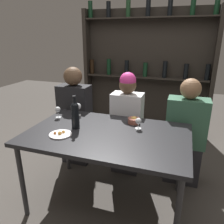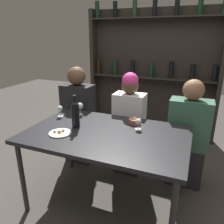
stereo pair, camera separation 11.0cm
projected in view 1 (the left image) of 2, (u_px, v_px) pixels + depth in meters
The scene contains 12 objects.
ground_plane at pixel (108, 201), 2.20m from camera, with size 10.00×10.00×0.00m, color #47423D.
dining_table at pixel (107, 139), 1.97m from camera, with size 1.44×0.91×0.76m.
wine_rack_wall at pixel (146, 69), 3.50m from camera, with size 2.05×0.21×2.09m.
wine_bottle at pixel (75, 114), 2.00m from camera, with size 0.07×0.07×0.31m.
wine_glass_0 at pixel (78, 107), 2.34m from camera, with size 0.07×0.07×0.14m.
wine_glass_1 at pixel (58, 110), 2.28m from camera, with size 0.06×0.06×0.12m.
wine_glass_2 at pixel (138, 122), 2.01m from camera, with size 0.06×0.06×0.11m.
food_plate_0 at pixel (60, 134), 1.90m from camera, with size 0.20×0.20×0.04m.
snack_bowl at pixel (134, 120), 2.15m from camera, with size 0.12×0.12×0.07m.
seated_person_left at pixel (75, 119), 2.74m from camera, with size 0.39×0.22×1.24m.
seated_person_center at pixel (127, 126), 2.54m from camera, with size 0.35×0.22×1.21m.
seated_person_right at pixel (185, 136), 2.35m from camera, with size 0.42×0.22×1.18m.
Camera 1 is at (0.60, -1.67, 1.58)m, focal length 35.00 mm.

